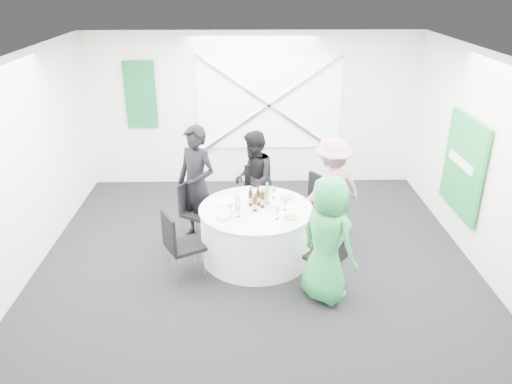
{
  "coord_description": "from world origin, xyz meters",
  "views": [
    {
      "loc": [
        -0.14,
        -5.92,
        3.71
      ],
      "look_at": [
        0.0,
        0.2,
        1.0
      ],
      "focal_mm": 35.0,
      "sensor_mm": 36.0,
      "label": 1
    }
  ],
  "objects_px": {
    "person_man_back": "(254,179)",
    "green_water_bottle": "(267,196)",
    "chair_front_left": "(178,241)",
    "person_woman_pink": "(331,189)",
    "person_woman_green": "(328,240)",
    "chair_back_left": "(194,207)",
    "clear_water_bottle": "(237,203)",
    "banquet_table": "(256,233)",
    "chair_back": "(257,191)",
    "chair_front_right": "(331,252)",
    "person_man_back_left": "(197,184)",
    "chair_back_right": "(312,201)"
  },
  "relations": [
    {
      "from": "person_man_back",
      "to": "green_water_bottle",
      "type": "xyz_separation_m",
      "value": [
        0.17,
        -0.89,
        0.12
      ]
    },
    {
      "from": "chair_front_left",
      "to": "person_man_back",
      "type": "relative_size",
      "value": 0.63
    },
    {
      "from": "person_woman_pink",
      "to": "person_woman_green",
      "type": "height_order",
      "value": "person_woman_green"
    },
    {
      "from": "chair_back_left",
      "to": "person_man_back",
      "type": "bearing_deg",
      "value": -31.06
    },
    {
      "from": "person_woman_green",
      "to": "clear_water_bottle",
      "type": "relative_size",
      "value": 5.14
    },
    {
      "from": "banquet_table",
      "to": "person_woman_pink",
      "type": "xyz_separation_m",
      "value": [
        1.12,
        0.56,
        0.41
      ]
    },
    {
      "from": "person_man_back",
      "to": "chair_back",
      "type": "bearing_deg",
      "value": 106.62
    },
    {
      "from": "chair_front_right",
      "to": "person_woman_pink",
      "type": "relative_size",
      "value": 0.58
    },
    {
      "from": "green_water_bottle",
      "to": "person_woman_pink",
      "type": "bearing_deg",
      "value": 23.74
    },
    {
      "from": "banquet_table",
      "to": "chair_back_left",
      "type": "height_order",
      "value": "chair_back_left"
    },
    {
      "from": "person_man_back",
      "to": "green_water_bottle",
      "type": "relative_size",
      "value": 4.83
    },
    {
      "from": "person_woman_green",
      "to": "person_woman_pink",
      "type": "bearing_deg",
      "value": -51.26
    },
    {
      "from": "banquet_table",
      "to": "person_woman_green",
      "type": "xyz_separation_m",
      "value": [
        0.83,
        -0.97,
        0.42
      ]
    },
    {
      "from": "person_man_back_left",
      "to": "chair_front_left",
      "type": "bearing_deg",
      "value": -63.84
    },
    {
      "from": "chair_back_left",
      "to": "person_woman_green",
      "type": "bearing_deg",
      "value": -100.16
    },
    {
      "from": "person_woman_green",
      "to": "chair_front_left",
      "type": "bearing_deg",
      "value": 36.44
    },
    {
      "from": "banquet_table",
      "to": "person_man_back_left",
      "type": "distance_m",
      "value": 1.14
    },
    {
      "from": "chair_front_right",
      "to": "chair_front_left",
      "type": "relative_size",
      "value": 0.95
    },
    {
      "from": "chair_back",
      "to": "banquet_table",
      "type": "bearing_deg",
      "value": -90.0
    },
    {
      "from": "chair_front_right",
      "to": "person_man_back",
      "type": "relative_size",
      "value": 0.59
    },
    {
      "from": "person_man_back",
      "to": "green_water_bottle",
      "type": "height_order",
      "value": "person_man_back"
    },
    {
      "from": "banquet_table",
      "to": "chair_front_right",
      "type": "bearing_deg",
      "value": -41.66
    },
    {
      "from": "chair_front_right",
      "to": "person_man_back",
      "type": "bearing_deg",
      "value": -111.63
    },
    {
      "from": "chair_back_left",
      "to": "person_man_back",
      "type": "xyz_separation_m",
      "value": [
        0.9,
        0.47,
        0.24
      ]
    },
    {
      "from": "chair_back_left",
      "to": "clear_water_bottle",
      "type": "xyz_separation_m",
      "value": [
        0.66,
        -0.63,
        0.36
      ]
    },
    {
      "from": "chair_back_right",
      "to": "person_man_back_left",
      "type": "height_order",
      "value": "person_man_back_left"
    },
    {
      "from": "chair_back",
      "to": "person_woman_pink",
      "type": "relative_size",
      "value": 0.6
    },
    {
      "from": "banquet_table",
      "to": "person_man_back_left",
      "type": "height_order",
      "value": "person_man_back_left"
    },
    {
      "from": "chair_back_right",
      "to": "clear_water_bottle",
      "type": "height_order",
      "value": "clear_water_bottle"
    },
    {
      "from": "chair_front_right",
      "to": "person_man_back_left",
      "type": "distance_m",
      "value": 2.27
    },
    {
      "from": "chair_back_right",
      "to": "person_man_back",
      "type": "height_order",
      "value": "person_man_back"
    },
    {
      "from": "chair_front_right",
      "to": "person_man_back_left",
      "type": "xyz_separation_m",
      "value": [
        -1.76,
        1.38,
        0.35
      ]
    },
    {
      "from": "chair_back_left",
      "to": "chair_front_right",
      "type": "relative_size",
      "value": 1.0
    },
    {
      "from": "chair_back",
      "to": "person_man_back_left",
      "type": "xyz_separation_m",
      "value": [
        -0.9,
        -0.47,
        0.32
      ]
    },
    {
      "from": "green_water_bottle",
      "to": "clear_water_bottle",
      "type": "distance_m",
      "value": 0.46
    },
    {
      "from": "chair_front_right",
      "to": "person_woman_green",
      "type": "xyz_separation_m",
      "value": [
        -0.08,
        -0.16,
        0.27
      ]
    },
    {
      "from": "chair_back_right",
      "to": "person_woman_green",
      "type": "xyz_separation_m",
      "value": [
        -0.03,
        -1.61,
        0.24
      ]
    },
    {
      "from": "chair_front_right",
      "to": "chair_front_left",
      "type": "bearing_deg",
      "value": -56.26
    },
    {
      "from": "person_man_back",
      "to": "person_woman_pink",
      "type": "distance_m",
      "value": 1.23
    },
    {
      "from": "chair_back_left",
      "to": "person_woman_green",
      "type": "distance_m",
      "value": 2.32
    },
    {
      "from": "chair_back_left",
      "to": "chair_back_right",
      "type": "xyz_separation_m",
      "value": [
        1.77,
        0.09,
        0.03
      ]
    },
    {
      "from": "chair_back",
      "to": "chair_front_left",
      "type": "distance_m",
      "value": 1.9
    },
    {
      "from": "banquet_table",
      "to": "clear_water_bottle",
      "type": "distance_m",
      "value": 0.57
    },
    {
      "from": "chair_back_left",
      "to": "chair_front_left",
      "type": "height_order",
      "value": "chair_front_left"
    },
    {
      "from": "chair_back_right",
      "to": "chair_back_left",
      "type": "bearing_deg",
      "value": -123.61
    },
    {
      "from": "person_woman_green",
      "to": "clear_water_bottle",
      "type": "height_order",
      "value": "person_woman_green"
    },
    {
      "from": "chair_back_left",
      "to": "person_woman_pink",
      "type": "height_order",
      "value": "person_woman_pink"
    },
    {
      "from": "chair_front_right",
      "to": "chair_back",
      "type": "bearing_deg",
      "value": -113.23
    },
    {
      "from": "chair_back",
      "to": "person_woman_pink",
      "type": "height_order",
      "value": "person_woman_pink"
    },
    {
      "from": "chair_front_right",
      "to": "green_water_bottle",
      "type": "distance_m",
      "value": 1.26
    }
  ]
}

